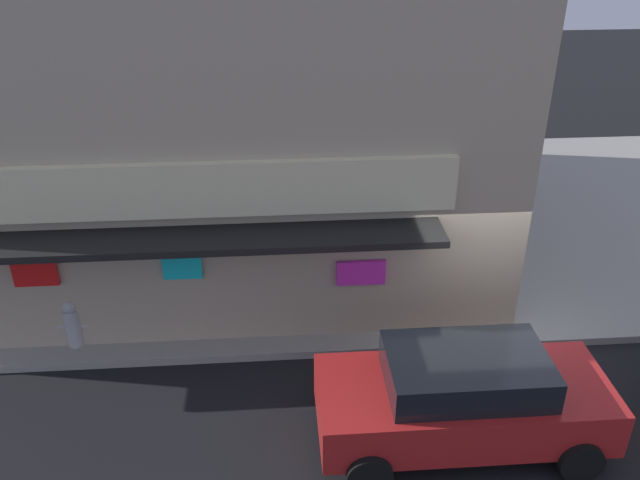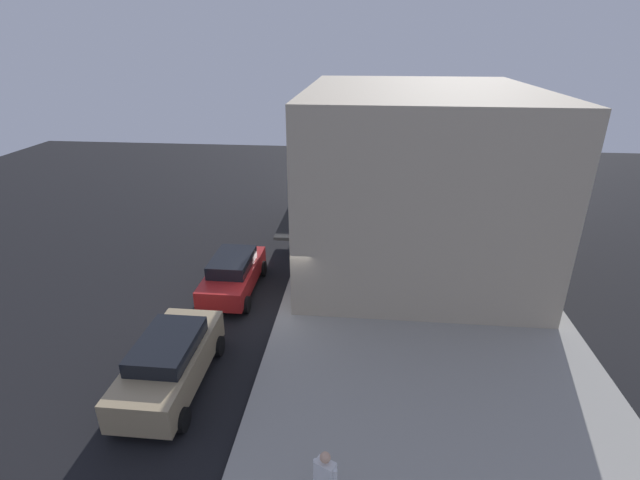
% 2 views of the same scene
% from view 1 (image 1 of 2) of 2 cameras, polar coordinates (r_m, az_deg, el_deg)
% --- Properties ---
extents(ground_plane, '(56.47, 56.47, 0.00)m').
position_cam_1_polar(ground_plane, '(12.47, 13.47, -9.16)').
color(ground_plane, black).
extents(sidewalk, '(37.65, 10.40, 0.15)m').
position_cam_1_polar(sidewalk, '(16.70, 8.52, 1.85)').
color(sidewalk, gray).
rests_on(sidewalk, ground_plane).
extents(corner_building, '(11.60, 10.16, 7.36)m').
position_cam_1_polar(corner_building, '(15.00, -10.06, 14.02)').
color(corner_building, tan).
rests_on(corner_building, sidewalk).
extents(traffic_light, '(0.32, 0.58, 5.00)m').
position_cam_1_polar(traffic_light, '(11.47, 10.07, 7.10)').
color(traffic_light, black).
rests_on(traffic_light, sidewalk).
extents(fire_hydrant, '(0.53, 0.29, 0.93)m').
position_cam_1_polar(fire_hydrant, '(12.55, -20.33, -6.66)').
color(fire_hydrant, '#B2B2B7').
rests_on(fire_hydrant, sidewalk).
extents(parked_car_red, '(4.23, 1.95, 1.55)m').
position_cam_1_polar(parked_car_red, '(10.19, 12.09, -12.98)').
color(parked_car_red, '#AD1E1E').
rests_on(parked_car_red, ground_plane).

